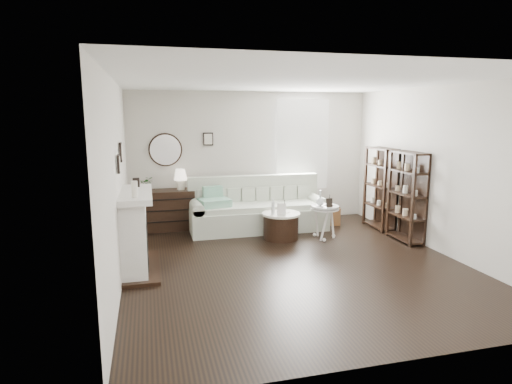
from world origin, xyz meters
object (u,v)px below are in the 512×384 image
object	(u,v)px
sofa	(257,212)
dresser	(164,210)
drum_table	(281,226)
pedestal_table	(325,208)

from	to	relation	value
sofa	dresser	bearing A→B (deg)	167.79
dresser	drum_table	xyz separation A→B (m)	(2.04, -1.17, -0.15)
pedestal_table	drum_table	bearing A→B (deg)	165.61
dresser	pedestal_table	distance (m)	3.12
sofa	dresser	world-z (taller)	sofa
drum_table	pedestal_table	world-z (taller)	pedestal_table
drum_table	pedestal_table	bearing A→B (deg)	-14.39
drum_table	pedestal_table	xyz separation A→B (m)	(0.77, -0.20, 0.32)
sofa	dresser	xyz separation A→B (m)	(-1.79, 0.39, 0.05)
dresser	pedestal_table	size ratio (longest dim) A/B	1.90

